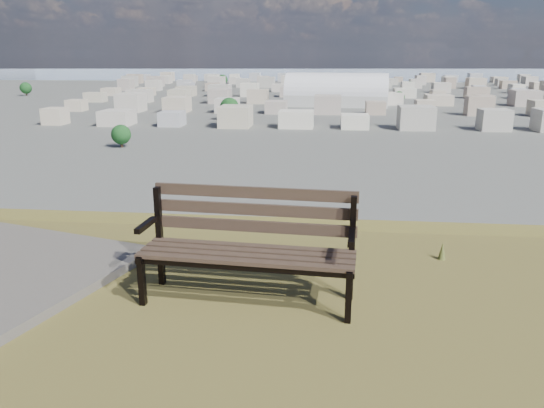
# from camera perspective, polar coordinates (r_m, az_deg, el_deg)

# --- Properties ---
(park_bench) EXTENTS (1.82, 0.70, 0.93)m
(park_bench) POSITION_cam_1_polar(r_m,az_deg,el_deg) (4.46, -2.44, -3.84)
(park_bench) COLOR #3D2A23
(park_bench) RESTS_ON hilltop_mesa
(arena) EXTENTS (55.74, 27.21, 22.81)m
(arena) POSITION_cam_1_polar(r_m,az_deg,el_deg) (292.79, 6.94, 11.49)
(arena) COLOR #BBBCB7
(arena) RESTS_ON ground
(city_blocks) EXTENTS (395.00, 361.00, 7.00)m
(city_blocks) POSITION_cam_1_polar(r_m,az_deg,el_deg) (397.16, 5.92, 12.36)
(city_blocks) COLOR beige
(city_blocks) RESTS_ON ground
(city_trees) EXTENTS (406.52, 387.20, 9.98)m
(city_trees) POSITION_cam_1_polar(r_m,az_deg,el_deg) (322.97, 1.08, 11.90)
(city_trees) COLOR #38261C
(city_trees) RESTS_ON ground
(bay_water) EXTENTS (2400.00, 700.00, 0.12)m
(bay_water) POSITION_cam_1_polar(r_m,az_deg,el_deg) (902.42, 6.07, 14.04)
(bay_water) COLOR #869DAB
(bay_water) RESTS_ON ground
(far_hills) EXTENTS (2050.00, 340.00, 60.00)m
(far_hills) POSITION_cam_1_polar(r_m,az_deg,el_deg) (1406.32, 3.57, 15.75)
(far_hills) COLOR gray
(far_hills) RESTS_ON ground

